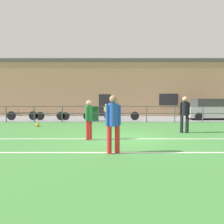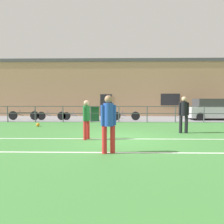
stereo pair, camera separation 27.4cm
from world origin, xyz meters
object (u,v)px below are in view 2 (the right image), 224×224
(player_striker, at_px, (109,121))
(trash_bin_0, at_px, (95,114))
(bicycle_parked_2, at_px, (51,116))
(player_goalkeeper, at_px, (184,112))
(bicycle_parked_1, at_px, (77,116))
(spectator_child, at_px, (107,110))
(parked_car_red, at_px, (213,110))
(bicycle_parked_3, at_px, (24,115))
(player_winger, at_px, (86,117))
(soccer_ball_match, at_px, (38,125))
(bicycle_parked_0, at_px, (126,116))

(player_striker, distance_m, trash_bin_0, 9.02)
(bicycle_parked_2, bearing_deg, player_goalkeeper, -34.57)
(bicycle_parked_1, bearing_deg, spectator_child, 28.81)
(player_goalkeeper, height_order, parked_car_red, player_goalkeeper)
(spectator_child, xyz_separation_m, bicycle_parked_1, (-2.25, -1.24, -0.37))
(player_goalkeeper, distance_m, bicycle_parked_3, 11.96)
(bicycle_parked_2, distance_m, bicycle_parked_3, 2.17)
(bicycle_parked_3, height_order, trash_bin_0, trash_bin_0)
(bicycle_parked_1, relative_size, trash_bin_0, 2.17)
(player_winger, xyz_separation_m, soccer_ball_match, (-3.51, 3.85, -0.80))
(soccer_ball_match, distance_m, bicycle_parked_3, 4.32)
(soccer_ball_match, bearing_deg, parked_car_red, 19.07)
(soccer_ball_match, bearing_deg, bicycle_parked_0, 32.84)
(player_goalkeeper, xyz_separation_m, bicycle_parked_1, (-6.31, 5.72, -0.66))
(bicycle_parked_1, height_order, bicycle_parked_3, bicycle_parked_3)
(player_striker, distance_m, parked_car_red, 12.96)
(bicycle_parked_2, distance_m, trash_bin_0, 3.48)
(bicycle_parked_0, relative_size, bicycle_parked_3, 0.90)
(spectator_child, relative_size, bicycle_parked_0, 0.57)
(bicycle_parked_1, xyz_separation_m, bicycle_parked_3, (-4.17, 0.00, 0.03))
(player_striker, bearing_deg, bicycle_parked_3, 107.57)
(player_striker, xyz_separation_m, soccer_ball_match, (-4.49, 5.96, -0.90))
(bicycle_parked_3, bearing_deg, trash_bin_0, -5.96)
(spectator_child, height_order, parked_car_red, parked_car_red)
(player_goalkeeper, relative_size, spectator_child, 1.45)
(player_winger, bearing_deg, parked_car_red, 154.76)
(spectator_child, bearing_deg, player_striker, 85.37)
(parked_car_red, distance_m, trash_bin_0, 9.40)
(soccer_ball_match, xyz_separation_m, spectator_child, (3.95, 4.77, 0.61))
(player_goalkeeper, relative_size, bicycle_parked_0, 0.83)
(player_winger, distance_m, bicycle_parked_3, 9.51)
(bicycle_parked_0, xyz_separation_m, bicycle_parked_1, (-3.77, 0.00, -0.02))
(player_goalkeeper, relative_size, parked_car_red, 0.44)
(player_winger, bearing_deg, player_goalkeeper, 132.56)
(spectator_child, distance_m, bicycle_parked_3, 6.55)
(player_winger, bearing_deg, bicycle_parked_3, -118.63)
(player_winger, height_order, spectator_child, player_winger)
(bicycle_parked_2, bearing_deg, player_winger, -62.70)
(player_goalkeeper, bearing_deg, bicycle_parked_0, -61.24)
(bicycle_parked_0, distance_m, trash_bin_0, 2.42)
(player_striker, distance_m, player_winger, 2.33)
(bicycle_parked_1, bearing_deg, parked_car_red, 4.08)
(soccer_ball_match, bearing_deg, bicycle_parked_1, 64.30)
(player_striker, relative_size, spectator_child, 1.44)
(soccer_ball_match, distance_m, trash_bin_0, 4.32)
(bicycle_parked_3, distance_m, trash_bin_0, 5.63)
(player_goalkeeper, distance_m, bicycle_parked_0, 6.29)
(spectator_child, bearing_deg, player_goalkeeper, 112.70)
(player_winger, distance_m, soccer_ball_match, 5.27)
(player_striker, height_order, spectator_child, player_striker)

